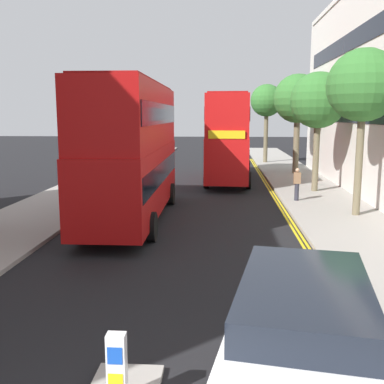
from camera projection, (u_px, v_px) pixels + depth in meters
sidewalk_right at (336, 213)px, 20.06m from camera, size 4.00×80.00×0.14m
sidewalk_left at (47, 209)px, 20.93m from camera, size 4.00×80.00×0.14m
kerb_line_outer at (294, 225)px, 18.25m from camera, size 0.10×56.00×0.01m
kerb_line_inner at (290, 225)px, 18.26m from camera, size 0.10×56.00×0.01m
keep_left_bollard at (117, 372)px, 6.70m from camera, size 0.36×0.28×1.11m
double_decker_bus_away at (132, 147)px, 18.76m from camera, size 2.89×10.84×5.64m
double_decker_bus_oncoming at (230, 135)px, 30.10m from camera, size 3.16×10.91×5.64m
taxi_minivan at (302, 362)px, 6.12m from camera, size 2.66×5.06×2.12m
pedestrian_far at (297, 184)px, 22.62m from camera, size 0.34×0.22×1.62m
street_tree_near at (267, 101)px, 40.53m from camera, size 2.86×2.86×6.92m
street_tree_mid at (363, 86)px, 18.60m from camera, size 2.98×2.98×6.89m
street_tree_far at (298, 99)px, 32.64m from camera, size 3.48×3.48×7.12m
street_tree_distant at (318, 101)px, 24.83m from camera, size 3.06×3.06×6.53m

